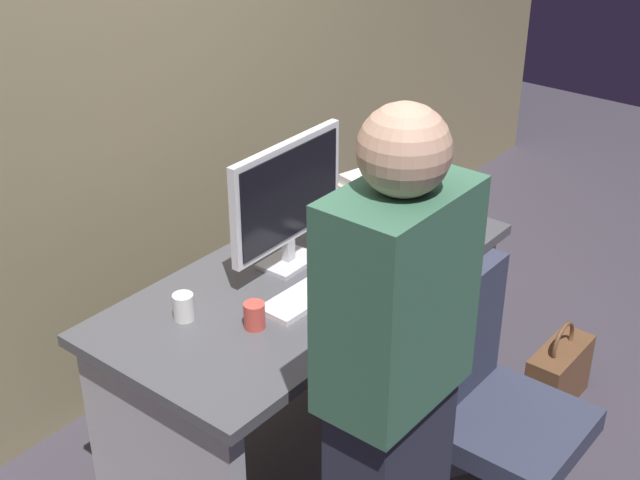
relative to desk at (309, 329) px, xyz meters
The scene contains 12 objects.
ground_plane 0.52m from the desk, ahead, with size 9.00×9.00×0.00m, color #3D3842.
wall_back 1.30m from the desk, 90.00° to the left, with size 6.40×0.10×3.00m, color #8C7F5B.
desk is the anchor object (origin of this frame).
office_chair 0.73m from the desk, 86.63° to the right, with size 0.52×0.52×0.94m.
person_at_desk 0.87m from the desk, 124.95° to the right, with size 0.40×0.24×1.64m.
monitor 0.49m from the desk, 82.84° to the left, with size 0.54×0.14×0.46m.
keyboard 0.27m from the desk, 129.75° to the right, with size 0.43×0.13×0.02m, color white.
mouse 0.34m from the desk, 18.51° to the right, with size 0.06×0.10×0.03m, color white.
cup_near_keyboard 0.45m from the desk, 168.00° to the right, with size 0.07×0.07×0.09m, color #D84C3F.
cup_by_monitor 0.55m from the desk, 164.25° to the left, with size 0.07×0.07×0.09m, color white.
book_stack 0.60m from the desk, 14.67° to the left, with size 0.22×0.19×0.17m.
handbag 1.10m from the desk, 37.20° to the right, with size 0.34×0.14×0.38m.
Camera 1 is at (-2.01, -1.67, 2.29)m, focal length 49.53 mm.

